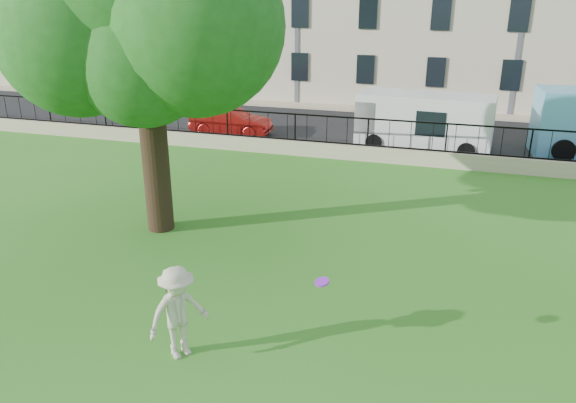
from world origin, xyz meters
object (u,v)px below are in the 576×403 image
(red_sedan, at_px, (231,122))
(white_van, at_px, (424,122))
(man, at_px, (178,313))
(frisbee, at_px, (322,282))

(red_sedan, distance_m, white_van, 8.86)
(man, xyz_separation_m, frisbee, (2.50, 0.77, 0.63))
(man, xyz_separation_m, red_sedan, (-5.64, 16.17, -0.29))
(man, bearing_deg, white_van, 24.15)
(frisbee, distance_m, red_sedan, 17.45)
(frisbee, distance_m, white_van, 15.55)
(white_van, bearing_deg, man, -96.39)
(frisbee, relative_size, red_sedan, 0.07)
(red_sedan, height_order, white_van, white_van)
(frisbee, bearing_deg, white_van, 87.42)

